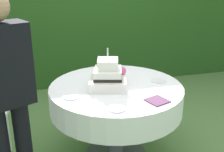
{
  "coord_description": "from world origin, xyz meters",
  "views": [
    {
      "loc": [
        -0.64,
        -2.24,
        1.69
      ],
      "look_at": [
        -0.04,
        -0.01,
        0.83
      ],
      "focal_mm": 45.03,
      "sensor_mm": 36.0,
      "label": 1
    }
  ],
  "objects_px": {
    "serving_plate_far": "(159,81)",
    "napkin_stack": "(157,101)",
    "wedding_cake": "(108,77)",
    "serving_plate_left": "(117,109)",
    "serving_plate_near": "(71,97)",
    "standing_person": "(5,94)",
    "cake_table": "(116,98)"
  },
  "relations": [
    {
      "from": "cake_table",
      "to": "serving_plate_left",
      "type": "height_order",
      "value": "serving_plate_left"
    },
    {
      "from": "serving_plate_near",
      "to": "serving_plate_far",
      "type": "height_order",
      "value": "same"
    },
    {
      "from": "serving_plate_left",
      "to": "napkin_stack",
      "type": "bearing_deg",
      "value": 9.04
    },
    {
      "from": "cake_table",
      "to": "serving_plate_far",
      "type": "distance_m",
      "value": 0.43
    },
    {
      "from": "napkin_stack",
      "to": "wedding_cake",
      "type": "bearing_deg",
      "value": 127.77
    },
    {
      "from": "serving_plate_near",
      "to": "serving_plate_left",
      "type": "relative_size",
      "value": 1.01
    },
    {
      "from": "wedding_cake",
      "to": "standing_person",
      "type": "xyz_separation_m",
      "value": [
        -0.81,
        -0.39,
        0.1
      ]
    },
    {
      "from": "wedding_cake",
      "to": "serving_plate_near",
      "type": "bearing_deg",
      "value": -158.23
    },
    {
      "from": "cake_table",
      "to": "wedding_cake",
      "type": "relative_size",
      "value": 3.11
    },
    {
      "from": "cake_table",
      "to": "serving_plate_left",
      "type": "xyz_separation_m",
      "value": [
        -0.12,
        -0.45,
        0.13
      ]
    },
    {
      "from": "napkin_stack",
      "to": "standing_person",
      "type": "bearing_deg",
      "value": -179.63
    },
    {
      "from": "cake_table",
      "to": "napkin_stack",
      "type": "bearing_deg",
      "value": -60.05
    },
    {
      "from": "serving_plate_far",
      "to": "standing_person",
      "type": "bearing_deg",
      "value": -162.93
    },
    {
      "from": "wedding_cake",
      "to": "serving_plate_left",
      "type": "relative_size",
      "value": 2.95
    },
    {
      "from": "wedding_cake",
      "to": "serving_plate_near",
      "type": "relative_size",
      "value": 2.92
    },
    {
      "from": "wedding_cake",
      "to": "serving_plate_near",
      "type": "distance_m",
      "value": 0.39
    },
    {
      "from": "cake_table",
      "to": "napkin_stack",
      "type": "height_order",
      "value": "napkin_stack"
    },
    {
      "from": "serving_plate_far",
      "to": "standing_person",
      "type": "height_order",
      "value": "standing_person"
    },
    {
      "from": "cake_table",
      "to": "serving_plate_far",
      "type": "bearing_deg",
      "value": -0.27
    },
    {
      "from": "serving_plate_near",
      "to": "serving_plate_far",
      "type": "distance_m",
      "value": 0.85
    },
    {
      "from": "serving_plate_far",
      "to": "napkin_stack",
      "type": "xyz_separation_m",
      "value": [
        -0.19,
        -0.39,
        -0.0
      ]
    },
    {
      "from": "serving_plate_far",
      "to": "serving_plate_left",
      "type": "height_order",
      "value": "same"
    },
    {
      "from": "standing_person",
      "to": "cake_table",
      "type": "bearing_deg",
      "value": 24.34
    },
    {
      "from": "serving_plate_left",
      "to": "napkin_stack",
      "type": "distance_m",
      "value": 0.35
    },
    {
      "from": "napkin_stack",
      "to": "serving_plate_left",
      "type": "bearing_deg",
      "value": -170.96
    },
    {
      "from": "wedding_cake",
      "to": "serving_plate_near",
      "type": "height_order",
      "value": "wedding_cake"
    },
    {
      "from": "wedding_cake",
      "to": "napkin_stack",
      "type": "height_order",
      "value": "wedding_cake"
    },
    {
      "from": "serving_plate_left",
      "to": "serving_plate_near",
      "type": "bearing_deg",
      "value": 134.81
    },
    {
      "from": "standing_person",
      "to": "serving_plate_near",
      "type": "bearing_deg",
      "value": 28.66
    },
    {
      "from": "cake_table",
      "to": "serving_plate_far",
      "type": "xyz_separation_m",
      "value": [
        0.41,
        -0.0,
        0.13
      ]
    },
    {
      "from": "napkin_stack",
      "to": "serving_plate_far",
      "type": "bearing_deg",
      "value": 64.61
    },
    {
      "from": "serving_plate_near",
      "to": "standing_person",
      "type": "height_order",
      "value": "standing_person"
    }
  ]
}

